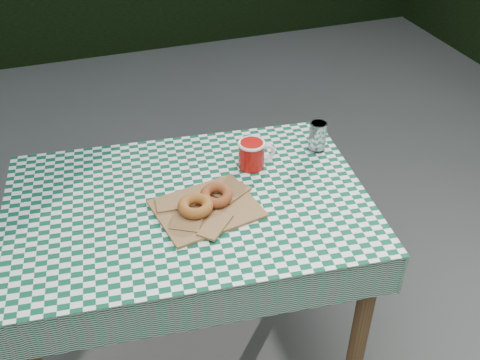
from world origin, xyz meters
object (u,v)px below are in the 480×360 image
object	(u,v)px
paper_bag	(207,208)
drinking_glass	(317,137)
table	(193,282)
coffee_mug	(251,155)

from	to	relation	value
paper_bag	drinking_glass	bearing A→B (deg)	23.18
table	coffee_mug	distance (m)	0.52
paper_bag	drinking_glass	world-z (taller)	drinking_glass
table	drinking_glass	xyz separation A→B (m)	(0.53, 0.14, 0.44)
paper_bag	coffee_mug	distance (m)	0.29
drinking_glass	table	bearing A→B (deg)	-164.86
coffee_mug	drinking_glass	bearing A→B (deg)	7.82
table	drinking_glass	size ratio (longest dim) A/B	10.20
table	drinking_glass	world-z (taller)	drinking_glass
paper_bag	table	bearing A→B (deg)	126.24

